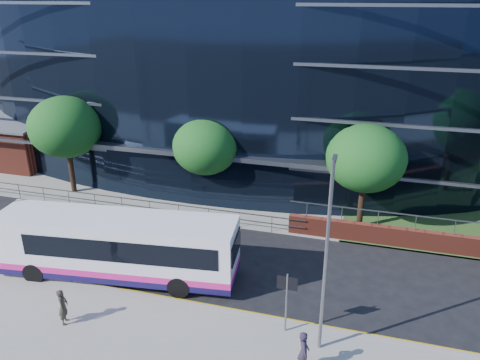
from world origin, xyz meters
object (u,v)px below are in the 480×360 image
(tree_far_b, at_px, (206,147))
(tree_far_c, at_px, (366,158))
(brick_pavilion, at_px, (11,139))
(street_sign, at_px, (287,290))
(streetlight_east, at_px, (326,254))
(pedestrian_b, at_px, (63,307))
(tree_far_a, at_px, (65,127))
(city_bus, at_px, (119,246))
(pedestrian, at_px, (304,352))

(tree_far_b, relative_size, tree_far_c, 0.93)
(brick_pavilion, bearing_deg, street_sign, -29.65)
(brick_pavilion, height_order, tree_far_b, tree_far_b)
(streetlight_east, xyz_separation_m, pedestrian_b, (-10.71, -1.56, -3.46))
(tree_far_c, distance_m, streetlight_east, 11.22)
(tree_far_a, bearing_deg, tree_far_c, 0.00)
(brick_pavilion, relative_size, tree_far_c, 1.32)
(streetlight_east, height_order, city_bus, streetlight_east)
(streetlight_east, relative_size, pedestrian, 4.57)
(pedestrian_b, bearing_deg, tree_far_a, 12.00)
(pedestrian, bearing_deg, pedestrian_b, 73.65)
(tree_far_c, bearing_deg, tree_far_a, 180.00)
(tree_far_a, relative_size, tree_far_c, 1.07)
(tree_far_b, xyz_separation_m, streetlight_east, (9.00, -11.67, 0.23))
(tree_far_c, bearing_deg, pedestrian_b, -132.59)
(city_bus, bearing_deg, pedestrian_b, -102.71)
(tree_far_a, distance_m, streetlight_east, 22.05)
(brick_pavilion, height_order, pedestrian_b, brick_pavilion)
(tree_far_c, height_order, pedestrian_b, tree_far_c)
(brick_pavilion, height_order, streetlight_east, streetlight_east)
(city_bus, xyz_separation_m, pedestrian, (9.86, -3.98, -0.70))
(tree_far_b, relative_size, pedestrian_b, 3.65)
(brick_pavilion, distance_m, street_sign, 30.49)
(street_sign, relative_size, tree_far_c, 0.43)
(streetlight_east, bearing_deg, tree_far_a, 149.54)
(street_sign, bearing_deg, tree_far_b, 124.08)
(tree_far_a, relative_size, streetlight_east, 0.87)
(tree_far_c, bearing_deg, streetlight_east, -95.11)
(street_sign, xyz_separation_m, tree_far_a, (-17.50, 10.59, 2.71))
(streetlight_east, xyz_separation_m, city_bus, (-10.30, 2.52, -2.71))
(tree_far_c, bearing_deg, street_sign, -103.29)
(street_sign, height_order, city_bus, city_bus)
(tree_far_b, distance_m, pedestrian_b, 13.73)
(brick_pavilion, distance_m, tree_far_a, 10.48)
(tree_far_a, height_order, tree_far_b, tree_far_a)
(city_bus, bearing_deg, tree_far_b, 74.90)
(city_bus, bearing_deg, tree_far_a, 128.15)
(tree_far_c, xyz_separation_m, pedestrian, (-1.44, -12.63, -3.51))
(tree_far_b, bearing_deg, city_bus, -98.09)
(street_sign, height_order, tree_far_b, tree_far_b)
(tree_far_b, xyz_separation_m, city_bus, (-1.30, -9.15, -2.48))
(streetlight_east, bearing_deg, pedestrian_b, -171.69)
(brick_pavilion, height_order, city_bus, brick_pavilion)
(pedestrian, bearing_deg, city_bus, 51.06)
(pedestrian, height_order, pedestrian_b, pedestrian)
(tree_far_a, relative_size, pedestrian, 3.99)
(tree_far_c, xyz_separation_m, pedestrian_b, (-11.71, -12.74, -3.56))
(tree_far_a, distance_m, pedestrian, 22.77)
(tree_far_a, xyz_separation_m, pedestrian, (18.56, -12.63, -3.84))
(pedestrian, bearing_deg, streetlight_east, -33.84)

